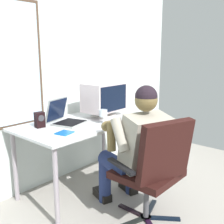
{
  "coord_description": "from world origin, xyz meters",
  "views": [
    {
      "loc": [
        -1.64,
        -0.26,
        1.46
      ],
      "look_at": [
        0.22,
        1.37,
        0.92
      ],
      "focal_mm": 43.71,
      "sensor_mm": 36.0,
      "label": 1
    }
  ],
  "objects": [
    {
      "name": "cd_case",
      "position": [
        -0.16,
        1.6,
        0.76
      ],
      "size": [
        0.17,
        0.15,
        0.01
      ],
      "color": "blue",
      "rests_on": "desk"
    },
    {
      "name": "crt_monitor",
      "position": [
        0.56,
        1.79,
        0.97
      ],
      "size": [
        0.47,
        0.31,
        0.38
      ],
      "color": "beige",
      "rests_on": "desk"
    },
    {
      "name": "desk",
      "position": [
        0.26,
        1.78,
        0.68
      ],
      "size": [
        1.4,
        0.78,
        0.75
      ],
      "color": "gray",
      "rests_on": "ground"
    },
    {
      "name": "person_seated",
      "position": [
        0.24,
        1.1,
        0.63
      ],
      "size": [
        0.66,
        0.84,
        1.2
      ],
      "color": "navy",
      "rests_on": "ground"
    },
    {
      "name": "laptop",
      "position": [
        0.07,
        1.89,
        0.82
      ],
      "size": [
        0.38,
        0.4,
        0.26
      ],
      "color": "gray",
      "rests_on": "desk"
    },
    {
      "name": "wine_glass",
      "position": [
        0.33,
        1.58,
        0.85
      ],
      "size": [
        0.08,
        0.08,
        0.14
      ],
      "color": "silver",
      "rests_on": "desk"
    },
    {
      "name": "office_chair",
      "position": [
        0.17,
        0.85,
        0.54
      ],
      "size": [
        0.67,
        0.65,
        0.96
      ],
      "color": "black",
      "rests_on": "ground"
    },
    {
      "name": "desk_speaker",
      "position": [
        -0.18,
        1.94,
        0.83
      ],
      "size": [
        0.09,
        0.08,
        0.15
      ],
      "color": "black",
      "rests_on": "desk"
    },
    {
      "name": "wall_rear",
      "position": [
        -0.03,
        2.23,
        1.33
      ],
      "size": [
        4.84,
        0.08,
        2.67
      ],
      "color": "silver",
      "rests_on": "ground"
    }
  ]
}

